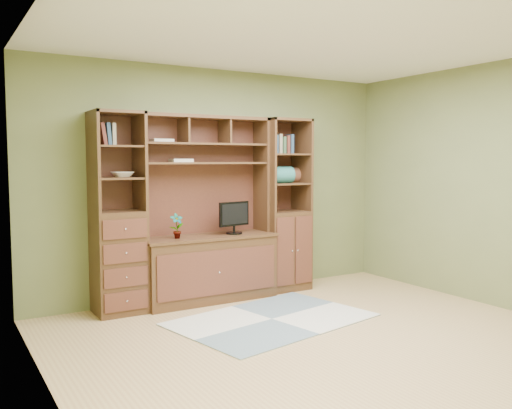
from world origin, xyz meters
TOP-DOWN VIEW (x-y plane):
  - room at (0.00, 0.00)m, footprint 4.60×4.10m
  - center_hutch at (-0.27, 1.73)m, footprint 1.54×0.53m
  - left_tower at (-1.27, 1.77)m, footprint 0.50×0.45m
  - right_tower at (0.75, 1.77)m, footprint 0.55×0.45m
  - rug at (-0.08, 0.74)m, footprint 2.07×1.58m
  - monitor at (0.03, 1.70)m, footprint 0.44×0.26m
  - orchid at (-0.67, 1.70)m, footprint 0.14×0.10m
  - magazines at (-0.56, 1.82)m, footprint 0.23×0.17m
  - bowl at (-1.22, 1.77)m, footprint 0.22×0.22m
  - blanket_teal at (0.65, 1.73)m, footprint 0.34×0.20m
  - blanket_red at (0.89, 1.85)m, footprint 0.33×0.18m

SIDE VIEW (x-z plane):
  - rug at x=-0.08m, z-range 0.00..0.01m
  - orchid at x=-0.67m, z-range 0.73..1.00m
  - monitor at x=0.03m, z-range 0.73..1.23m
  - center_hutch at x=-0.27m, z-range 0.00..2.05m
  - left_tower at x=-1.27m, z-range 0.00..2.05m
  - right_tower at x=0.75m, z-range 0.00..2.05m
  - room at x=0.00m, z-range -0.02..2.62m
  - blanket_red at x=0.89m, z-range 1.29..1.47m
  - blanket_teal at x=0.65m, z-range 1.29..1.49m
  - bowl at x=-1.22m, z-range 1.39..1.44m
  - magazines at x=-0.56m, z-range 1.54..1.58m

